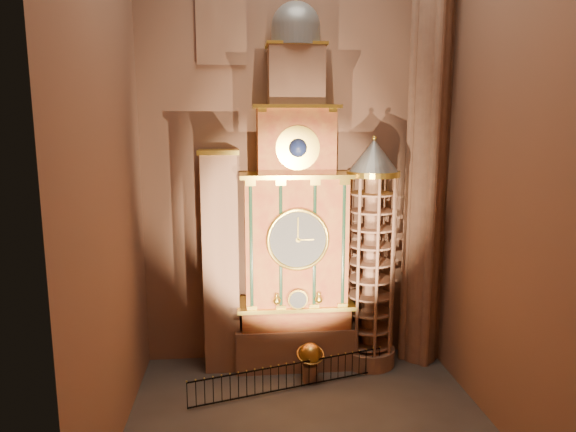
{
  "coord_description": "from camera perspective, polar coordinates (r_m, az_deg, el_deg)",
  "views": [
    {
      "loc": [
        -2.57,
        -17.87,
        11.27
      ],
      "look_at": [
        -0.53,
        3.0,
        7.54
      ],
      "focal_mm": 32.0,
      "sensor_mm": 36.0,
      "label": 1
    }
  ],
  "objects": [
    {
      "name": "wall_right",
      "position": [
        20.27,
        22.85,
        8.54
      ],
      "size": [
        0.0,
        22.0,
        22.0
      ],
      "primitive_type": "plane",
      "rotation": [
        1.57,
        0.0,
        -1.57
      ],
      "color": "#845C47",
      "rests_on": "floor"
    },
    {
      "name": "stair_turret",
      "position": [
        24.13,
        9.2,
        -4.45
      ],
      "size": [
        2.5,
        2.5,
        10.8
      ],
      "color": "#8C634C",
      "rests_on": "floor"
    },
    {
      "name": "astronomical_clock",
      "position": [
        23.43,
        0.82,
        -1.22
      ],
      "size": [
        5.6,
        2.41,
        16.7
      ],
      "color": "#8C634C",
      "rests_on": "floor"
    },
    {
      "name": "wall_left",
      "position": [
        18.41,
        -19.74,
        8.66
      ],
      "size": [
        0.0,
        22.0,
        22.0
      ],
      "primitive_type": "plane",
      "rotation": [
        1.57,
        0.0,
        1.57
      ],
      "color": "#845C47",
      "rests_on": "floor"
    },
    {
      "name": "celestial_globe",
      "position": [
        23.6,
        2.51,
        -15.55
      ],
      "size": [
        1.32,
        1.26,
        1.77
      ],
      "color": "#8C634C",
      "rests_on": "floor"
    },
    {
      "name": "gothic_pier",
      "position": [
        24.46,
        15.37,
        9.1
      ],
      "size": [
        2.04,
        2.04,
        22.0
      ],
      "color": "#8C634C",
      "rests_on": "floor"
    },
    {
      "name": "iron_railing",
      "position": [
        23.06,
        0.25,
        -17.4
      ],
      "size": [
        8.52,
        2.44,
        1.15
      ],
      "color": "black",
      "rests_on": "floor"
    },
    {
      "name": "wall_back",
      "position": [
        24.01,
        0.57,
        9.44
      ],
      "size": [
        22.0,
        0.0,
        22.0
      ],
      "primitive_type": "plane",
      "rotation": [
        1.57,
        0.0,
        0.0
      ],
      "color": "#845C47",
      "rests_on": "floor"
    },
    {
      "name": "portrait_tower",
      "position": [
        23.67,
        -7.43,
        -4.99
      ],
      "size": [
        1.8,
        1.6,
        10.2
      ],
      "color": "#8C634C",
      "rests_on": "floor"
    },
    {
      "name": "floor",
      "position": [
        21.28,
        2.38,
        -21.9
      ],
      "size": [
        14.0,
        14.0,
        0.0
      ],
      "primitive_type": "plane",
      "color": "#383330",
      "rests_on": "ground"
    },
    {
      "name": "stained_glass_window",
      "position": [
        24.36,
        -7.51,
        22.4
      ],
      "size": [
        2.2,
        0.14,
        5.2
      ],
      "color": "navy",
      "rests_on": "wall_back"
    }
  ]
}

